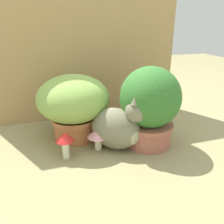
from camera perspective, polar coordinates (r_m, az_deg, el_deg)
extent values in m
plane|color=#91885C|center=(1.24, -1.81, -8.59)|extent=(6.00, 6.00, 0.00)
cube|color=tan|center=(1.53, -6.65, 16.83)|extent=(1.25, 0.03, 1.00)
cylinder|color=#B5693B|center=(1.32, -9.17, -3.66)|extent=(0.24, 0.24, 0.13)
cylinder|color=#BC6E43|center=(1.30, -9.30, -1.61)|extent=(0.25, 0.25, 0.02)
ellipsoid|color=#87AE50|center=(1.26, -9.63, 3.40)|extent=(0.39, 0.39, 0.25)
cylinder|color=#AD6151|center=(1.26, 8.92, -5.20)|extent=(0.24, 0.24, 0.12)
cylinder|color=#A95F4A|center=(1.23, 9.06, -3.15)|extent=(0.26, 0.26, 0.02)
ellipsoid|color=#33702D|center=(1.18, 9.49, 3.62)|extent=(0.31, 0.31, 0.31)
ellipsoid|color=gray|center=(1.18, 0.80, -4.13)|extent=(0.31, 0.30, 0.22)
ellipsoid|color=#B2B08C|center=(1.15, 5.24, -5.51)|extent=(0.12, 0.12, 0.11)
sphere|color=gray|center=(1.10, 6.10, 0.26)|extent=(0.16, 0.16, 0.11)
cone|color=gray|center=(1.10, 6.75, 3.75)|extent=(0.05, 0.05, 0.04)
cone|color=gray|center=(1.05, 5.68, 2.84)|extent=(0.05, 0.05, 0.04)
cylinder|color=gray|center=(1.30, -3.17, -5.93)|extent=(0.16, 0.15, 0.07)
cylinder|color=#EFE1C6|center=(1.20, -3.44, -7.65)|extent=(0.04, 0.04, 0.07)
cone|color=pink|center=(1.17, -3.50, -5.14)|extent=(0.11, 0.11, 0.05)
cylinder|color=#E2EAC3|center=(1.14, -11.40, -9.09)|extent=(0.03, 0.03, 0.09)
cone|color=red|center=(1.11, -11.66, -6.03)|extent=(0.09, 0.09, 0.04)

